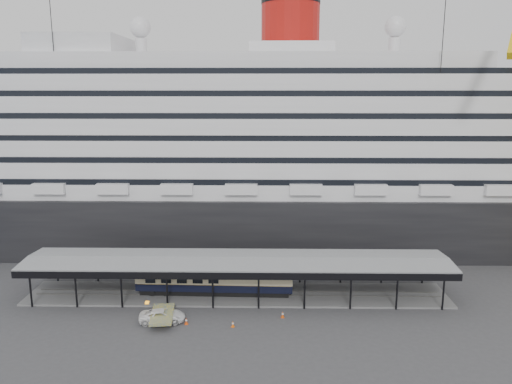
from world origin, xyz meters
TOP-DOWN VIEW (x-y plane):
  - ground at (0.00, 0.00)m, footprint 200.00×200.00m
  - cruise_ship at (0.05, 32.00)m, footprint 130.00×30.00m
  - platform_canopy at (0.00, 5.00)m, footprint 56.00×9.18m
  - port_truck at (-8.53, -3.00)m, footprint 5.64×3.06m
  - pullman_carriage at (-3.07, 5.00)m, footprint 20.88×3.28m
  - traffic_cone_left at (-5.60, -3.59)m, footprint 0.49×0.49m
  - traffic_cone_mid at (-0.06, -4.19)m, footprint 0.51×0.51m
  - traffic_cone_right at (5.84, -1.65)m, footprint 0.49×0.49m

SIDE VIEW (x-z plane):
  - ground at x=0.00m, z-range 0.00..0.00m
  - traffic_cone_mid at x=-0.06m, z-range 0.00..0.75m
  - traffic_cone_right at x=5.84m, z-range 0.00..0.80m
  - traffic_cone_left at x=-5.60m, z-range 0.00..0.81m
  - port_truck at x=-8.53m, z-range 0.00..1.50m
  - platform_canopy at x=0.00m, z-range -0.29..5.01m
  - pullman_carriage at x=-3.07m, z-range -7.72..12.71m
  - cruise_ship at x=0.05m, z-range -3.60..40.30m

